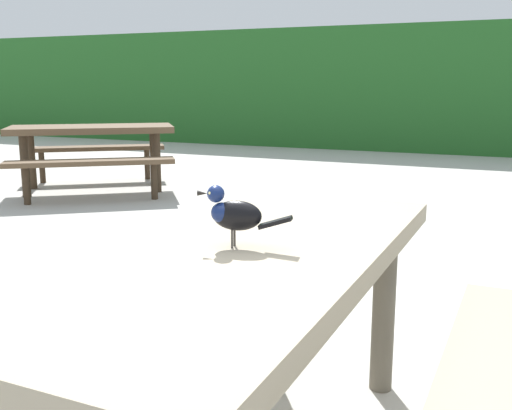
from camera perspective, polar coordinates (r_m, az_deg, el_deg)
The scene contains 4 objects.
hedge_wall at distance 11.93m, azimuth 20.44°, elevation 10.28°, with size 28.00×2.24×2.22m, color #235B23.
picnic_table_foreground at distance 1.85m, azimuth -0.92°, elevation -9.53°, with size 1.71×1.81×0.74m.
bird_grackle at distance 1.78m, azimuth -2.27°, elevation -0.78°, with size 0.29×0.10×0.18m.
picnic_table_mid_left at distance 7.12m, azimuth -15.25°, elevation 5.76°, with size 2.38×2.37×0.74m.
Camera 1 is at (0.75, -1.57, 1.22)m, focal length 42.25 mm.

